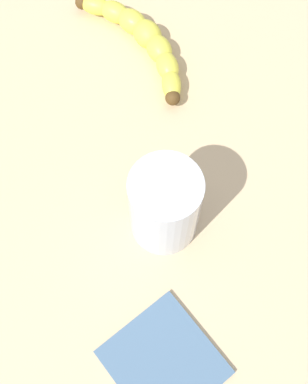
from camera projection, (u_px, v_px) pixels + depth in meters
The scene contains 4 objects.
wooden_tabletop at pixel (166, 153), 70.99cm from camera, with size 120.00×120.00×3.00cm, color #D0B288.
banana at pixel (141, 38), 74.53cm from camera, with size 23.81×7.68×3.85cm.
smoothie_glass at pixel (165, 208), 60.09cm from camera, with size 8.37×8.37×12.23cm.
folded_napkin at pixel (164, 362), 58.40cm from camera, with size 11.86×11.26×0.60cm, color slate.
Camera 1 is at (-25.59, 20.70, 64.65)cm, focal length 47.85 mm.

